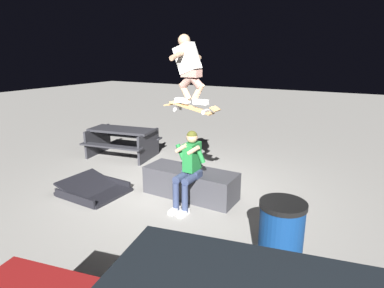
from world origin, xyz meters
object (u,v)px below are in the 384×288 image
(ledge_box_main, at_px, (190,183))
(person_sitting_on_ledge, at_px, (189,166))
(skateboard, at_px, (191,108))
(picnic_table_back, at_px, (122,138))
(trash_bin, at_px, (281,238))
(skater_airborne, at_px, (189,66))
(kicker_ramp, at_px, (94,190))

(ledge_box_main, relative_size, person_sitting_on_ledge, 1.31)
(ledge_box_main, xyz_separation_m, skateboard, (-0.16, 0.25, 1.49))
(picnic_table_back, distance_m, trash_bin, 5.59)
(skater_airborne, relative_size, kicker_ramp, 0.93)
(picnic_table_back, bearing_deg, skater_airborne, 151.49)
(picnic_table_back, bearing_deg, trash_bin, 150.47)
(skater_airborne, bearing_deg, picnic_table_back, -28.51)
(person_sitting_on_ledge, distance_m, trash_bin, 2.16)
(person_sitting_on_ledge, bearing_deg, ledge_box_main, -64.58)
(skater_airborne, bearing_deg, person_sitting_on_ledge, 119.95)
(ledge_box_main, height_order, person_sitting_on_ledge, person_sitting_on_ledge)
(person_sitting_on_ledge, bearing_deg, picnic_table_back, -29.88)
(person_sitting_on_ledge, distance_m, skater_airborne, 1.68)
(person_sitting_on_ledge, bearing_deg, kicker_ramp, 12.35)
(person_sitting_on_ledge, height_order, picnic_table_back, person_sitting_on_ledge)
(person_sitting_on_ledge, xyz_separation_m, kicker_ramp, (1.91, 0.42, -0.71))
(skater_airborne, relative_size, picnic_table_back, 0.59)
(person_sitting_on_ledge, relative_size, trash_bin, 1.44)
(person_sitting_on_ledge, xyz_separation_m, picnic_table_back, (2.99, -1.72, -0.27))
(person_sitting_on_ledge, xyz_separation_m, trash_bin, (-1.88, 1.04, -0.29))
(person_sitting_on_ledge, height_order, skater_airborne, skater_airborne)
(trash_bin, bearing_deg, kicker_ramp, -9.31)
(ledge_box_main, bearing_deg, trash_bin, 145.36)
(trash_bin, bearing_deg, ledge_box_main, -34.64)
(kicker_ramp, xyz_separation_m, trash_bin, (-3.78, 0.62, 0.42))
(skateboard, distance_m, trash_bin, 2.57)
(skateboard, relative_size, kicker_ramp, 0.85)
(kicker_ramp, relative_size, trash_bin, 1.27)
(picnic_table_back, bearing_deg, person_sitting_on_ledge, 150.12)
(kicker_ramp, bearing_deg, trash_bin, 170.69)
(person_sitting_on_ledge, bearing_deg, skateboard, -80.66)
(ledge_box_main, bearing_deg, picnic_table_back, -25.41)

